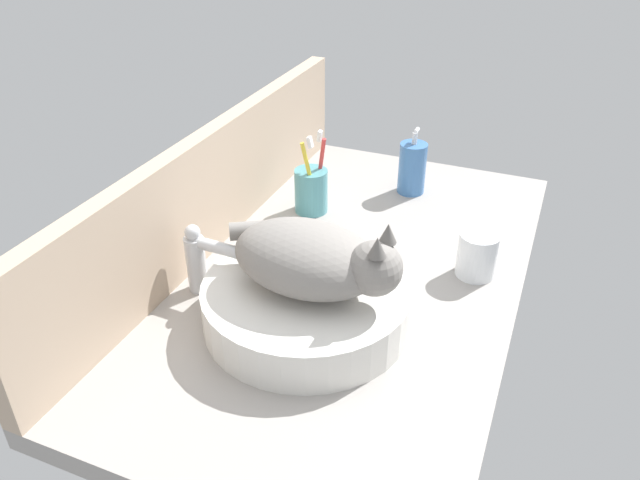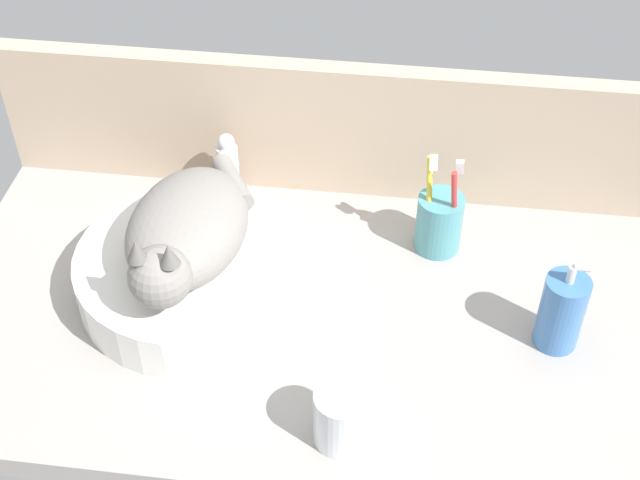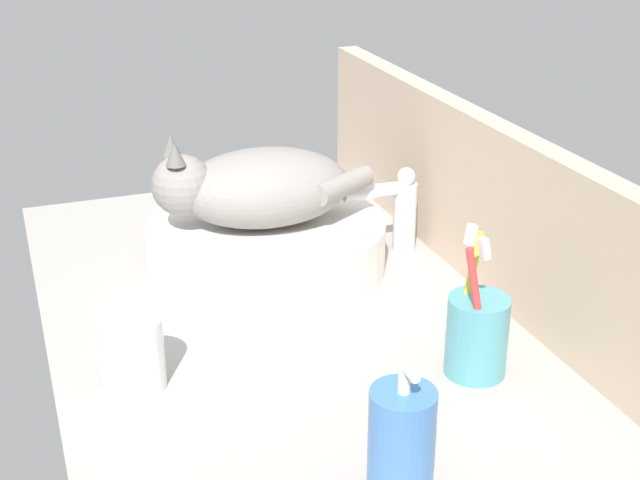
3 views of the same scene
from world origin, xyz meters
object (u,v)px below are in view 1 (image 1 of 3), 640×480
(water_glass, at_px, (477,257))
(sink_basin, at_px, (307,303))
(soap_dispenser, at_px, (412,168))
(cat, at_px, (314,258))
(faucet, at_px, (201,257))
(toothbrush_cup, at_px, (311,190))

(water_glass, bearing_deg, sink_basin, 136.48)
(soap_dispenser, distance_m, water_glass, 0.36)
(cat, bearing_deg, faucet, 87.72)
(cat, relative_size, toothbrush_cup, 1.72)
(soap_dispenser, bearing_deg, toothbrush_cup, 134.32)
(faucet, relative_size, soap_dispenser, 0.88)
(cat, height_order, water_glass, cat)
(cat, relative_size, soap_dispenser, 2.08)
(sink_basin, relative_size, water_glass, 4.03)
(cat, height_order, faucet, cat)
(water_glass, bearing_deg, toothbrush_cup, 73.85)
(faucet, height_order, soap_dispenser, soap_dispenser)
(toothbrush_cup, xyz_separation_m, water_glass, (-0.11, -0.39, -0.01))
(sink_basin, distance_m, water_glass, 0.35)
(cat, distance_m, toothbrush_cup, 0.41)
(sink_basin, xyz_separation_m, faucet, (0.01, 0.21, 0.04))
(cat, bearing_deg, soap_dispenser, -2.08)
(faucet, bearing_deg, soap_dispenser, -24.56)
(toothbrush_cup, bearing_deg, sink_basin, -157.95)
(faucet, bearing_deg, cat, -92.28)
(cat, height_order, toothbrush_cup, cat)
(cat, xyz_separation_m, water_glass, (0.25, -0.23, -0.09))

